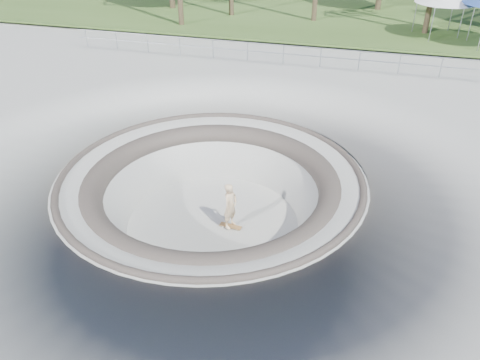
{
  "coord_description": "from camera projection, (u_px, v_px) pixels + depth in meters",
  "views": [
    {
      "loc": [
        4.62,
        -12.65,
        8.07
      ],
      "look_at": [
        0.96,
        0.14,
        -0.1
      ],
      "focal_mm": 35.0,
      "sensor_mm": 36.0,
      "label": 1
    }
  ],
  "objects": [
    {
      "name": "skater",
      "position": [
        230.0,
        206.0,
        15.86
      ],
      "size": [
        0.56,
        0.7,
        1.68
      ],
      "primitive_type": "imported",
      "rotation": [
        0.0,
        0.0,
        1.28
      ],
      "color": "beige",
      "rests_on": "skateboard"
    },
    {
      "name": "skate_bowl",
      "position": [
        213.0,
        219.0,
        16.63
      ],
      "size": [
        14.0,
        14.0,
        4.1
      ],
      "color": "#AFAFA9",
      "rests_on": "ground"
    },
    {
      "name": "ground",
      "position": [
        211.0,
        175.0,
        15.67
      ],
      "size": [
        180.0,
        180.0,
        0.0
      ],
      "primitive_type": "plane",
      "color": "#AFAFA9",
      "rests_on": "ground"
    },
    {
      "name": "safety_railing",
      "position": [
        283.0,
        54.0,
        25.14
      ],
      "size": [
        25.0,
        0.06,
        1.03
      ],
      "color": "#969A9E",
      "rests_on": "ground"
    },
    {
      "name": "skateboard",
      "position": [
        231.0,
        226.0,
        16.31
      ],
      "size": [
        0.8,
        0.3,
        0.08
      ],
      "color": "#925F3A",
      "rests_on": "ground"
    },
    {
      "name": "distant_hills",
      "position": [
        372.0,
        20.0,
        65.3
      ],
      "size": [
        103.2,
        45.0,
        28.6
      ],
      "color": "olive",
      "rests_on": "ground"
    }
  ]
}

